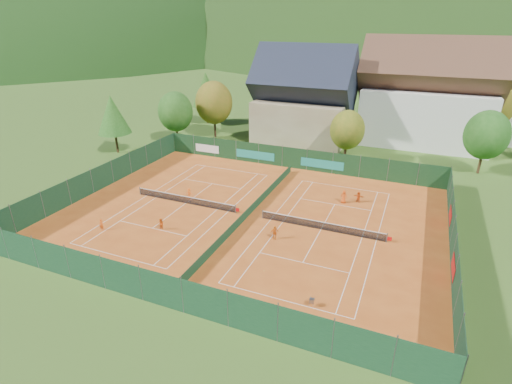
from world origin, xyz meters
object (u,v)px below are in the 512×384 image
Objects in this scene: hotel_block_a at (427,99)px; player_left_near at (101,225)px; player_right_far_b at (358,197)px; player_left_mid at (161,224)px; player_left_far at (189,193)px; ball_hopper at (312,300)px; chalet at (304,102)px; player_right_far_a at (344,197)px; player_right_near at (275,233)px.

hotel_block_a is 53.39m from player_left_near.
player_left_near is 28.28m from player_right_far_b.
player_left_mid is (-22.94, -42.28, -6.75)m from hotel_block_a.
player_left_far is (-24.38, -34.53, -6.75)m from hotel_block_a.
player_left_near is at bearing 38.17° from player_right_far_b.
ball_hopper is 18.04m from player_left_mid.
chalet is 12.82× the size of player_left_mid.
player_left_far is 0.95× the size of player_right_far_b.
chalet reaches higher than player_left_near.
player_right_far_a reaches higher than player_left_near.
player_left_near is 17.48m from player_right_near.
hotel_block_a is 16.29× the size of player_right_far_b.
player_left_far is 19.86m from player_right_far_b.
hotel_block_a is at bearing 83.14° from ball_hopper.
hotel_block_a is 29.27m from player_right_far_b.
hotel_block_a is 17.60× the size of player_left_near.
ball_hopper is 19.05m from player_right_far_a.
player_right_far_b is at bearing 89.74° from ball_hopper.
player_left_mid is at bearing 41.55° from player_right_far_b.
player_left_far is 18.13m from player_right_far_a.
player_right_far_a reaches higher than player_left_mid.
player_right_far_a is (15.74, 13.54, 0.15)m from player_left_mid.
player_right_far_b is at bearing 47.75° from player_left_mid.
player_left_mid is 0.88× the size of player_right_near.
chalet is at bearing 70.31° from player_right_near.
player_right_far_b is at bearing 29.33° from player_left_near.
hotel_block_a reaches higher than player_left_mid.
player_left_mid is at bearing 90.23° from player_left_far.
hotel_block_a is 48.57m from player_left_mid.
ball_hopper is 22.90m from player_left_near.
player_right_near is at bearing -77.75° from chalet.
player_left_near is 0.97× the size of player_left_mid.
player_right_far_b is (0.09, 19.82, 0.11)m from ball_hopper.
player_right_near is (-5.97, 8.16, 0.17)m from ball_hopper.
chalet is 19.94m from hotel_block_a.
chalet is 26.28m from player_right_far_a.
player_right_near is at bearing 64.37° from player_right_far_b.
player_left_near is 0.85× the size of player_right_near.
player_right_far_a is at bearing 48.73° from player_left_mid.
player_left_near is at bearing 172.31° from ball_hopper.
chalet is 12.22× the size of player_right_far_b.
ball_hopper is at bearing -14.69° from player_left_near.
player_left_far reaches higher than player_left_near.
player_right_far_a reaches higher than player_right_far_b.
hotel_block_a is at bearing -99.61° from player_right_far_b.
chalet reaches higher than ball_hopper.
player_left_far is at bearing 61.19° from player_left_near.
chalet reaches higher than player_right_near.
player_right_far_b is (17.29, 14.36, 0.03)m from player_left_mid.
hotel_block_a is 41.81m from player_right_near.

